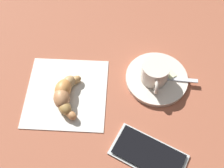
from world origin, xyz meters
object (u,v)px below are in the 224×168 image
saucer (156,79)px  sugar_packet (164,67)px  napkin (66,93)px  cell_phone (149,154)px  teaspoon (161,78)px  espresso_cup (155,72)px  croissant (65,94)px

saucer → sugar_packet: bearing=-120.2°
napkin → cell_phone: (-0.19, 0.13, 0.00)m
teaspoon → napkin: bearing=13.2°
teaspoon → napkin: teaspoon is taller
espresso_cup → teaspoon: size_ratio=0.69×
saucer → teaspoon: bearing=169.3°
sugar_packet → napkin: bearing=70.9°
espresso_cup → croissant: 0.21m
sugar_packet → cell_phone: bearing=132.6°
napkin → cell_phone: bearing=145.7°
napkin → croissant: (-0.00, 0.01, 0.02)m
saucer → napkin: bearing=14.2°
cell_phone → sugar_packet: bearing=-98.7°
saucer → cell_phone: 0.18m
saucer → croissant: (0.20, 0.07, 0.01)m
sugar_packet → cell_phone: size_ratio=0.42×
teaspoon → croissant: bearing=16.7°
espresso_cup → cell_phone: 0.18m
espresso_cup → napkin: (0.20, 0.05, -0.03)m
croissant → cell_phone: bearing=148.6°
saucer → espresso_cup: espresso_cup is taller
espresso_cup → napkin: size_ratio=0.47×
saucer → napkin: (0.20, 0.05, -0.00)m
sugar_packet → cell_phone: sugar_packet is taller
saucer → espresso_cup: bearing=23.0°
croissant → cell_phone: size_ratio=0.73×
cell_phone → espresso_cup: bearing=-92.8°
sugar_packet → napkin: size_ratio=0.38×
saucer → teaspoon: (-0.01, 0.00, 0.01)m
croissant → cell_phone: croissant is taller
teaspoon → cell_phone: 0.18m
saucer → napkin: saucer is taller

